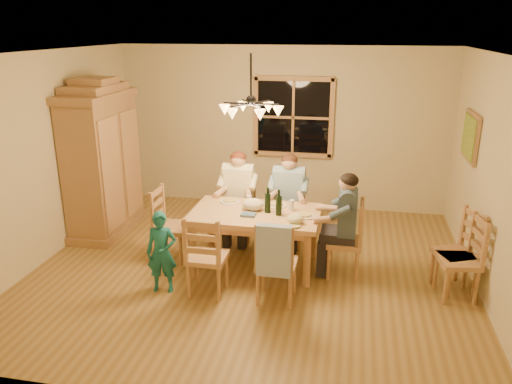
% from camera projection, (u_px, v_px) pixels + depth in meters
% --- Properties ---
extents(floor, '(5.50, 5.50, 0.00)m').
position_uv_depth(floor, '(252.00, 268.00, 6.47)').
color(floor, olive).
rests_on(floor, ground).
extents(ceiling, '(5.50, 5.00, 0.02)m').
position_uv_depth(ceiling, '(251.00, 53.00, 5.61)').
color(ceiling, white).
rests_on(ceiling, wall_back).
extents(wall_back, '(5.50, 0.02, 2.70)m').
position_uv_depth(wall_back, '(281.00, 128.00, 8.37)').
color(wall_back, beige).
rests_on(wall_back, floor).
extents(wall_left, '(0.02, 5.00, 2.70)m').
position_uv_depth(wall_left, '(47.00, 157.00, 6.55)').
color(wall_left, beige).
rests_on(wall_left, floor).
extents(wall_right, '(0.02, 5.00, 2.70)m').
position_uv_depth(wall_right, '(493.00, 181.00, 5.54)').
color(wall_right, beige).
rests_on(wall_right, floor).
extents(window, '(1.30, 0.06, 1.30)m').
position_uv_depth(window, '(293.00, 117.00, 8.24)').
color(window, black).
rests_on(window, wall_back).
extents(painting, '(0.06, 0.78, 0.64)m').
position_uv_depth(painting, '(471.00, 137.00, 6.58)').
color(painting, '#8C603D').
rests_on(painting, wall_right).
extents(chandelier, '(0.77, 0.68, 0.71)m').
position_uv_depth(chandelier, '(251.00, 108.00, 5.81)').
color(chandelier, black).
rests_on(chandelier, ceiling).
extents(armoire, '(0.66, 1.40, 2.30)m').
position_uv_depth(armoire, '(103.00, 163.00, 7.37)').
color(armoire, '#8C603D').
rests_on(armoire, floor).
extents(dining_table, '(1.63, 1.01, 0.76)m').
position_uv_depth(dining_table, '(255.00, 220.00, 6.32)').
color(dining_table, tan).
rests_on(dining_table, floor).
extents(chair_far_left, '(0.44, 0.42, 0.99)m').
position_uv_depth(chair_far_left, '(239.00, 221.00, 7.22)').
color(chair_far_left, '#AD7F4C').
rests_on(chair_far_left, floor).
extents(chair_far_right, '(0.44, 0.42, 0.99)m').
position_uv_depth(chair_far_right, '(288.00, 225.00, 7.08)').
color(chair_far_right, '#AD7F4C').
rests_on(chair_far_right, floor).
extents(chair_near_left, '(0.44, 0.42, 0.99)m').
position_uv_depth(chair_near_left, '(208.00, 269.00, 5.80)').
color(chair_near_left, '#AD7F4C').
rests_on(chair_near_left, floor).
extents(chair_near_right, '(0.44, 0.42, 0.99)m').
position_uv_depth(chair_near_right, '(276.00, 276.00, 5.65)').
color(chair_near_right, '#AD7F4C').
rests_on(chair_near_right, floor).
extents(chair_end_left, '(0.42, 0.44, 0.99)m').
position_uv_depth(chair_end_left, '(173.00, 238.00, 6.65)').
color(chair_end_left, '#AD7F4C').
rests_on(chair_end_left, floor).
extents(chair_end_right, '(0.42, 0.44, 0.99)m').
position_uv_depth(chair_end_right, '(344.00, 253.00, 6.22)').
color(chair_end_right, '#AD7F4C').
rests_on(chair_end_right, floor).
extents(adult_woman, '(0.40, 0.42, 0.87)m').
position_uv_depth(adult_woman, '(238.00, 186.00, 7.05)').
color(adult_woman, '#F4EABC').
rests_on(adult_woman, floor).
extents(adult_plaid_man, '(0.40, 0.42, 0.87)m').
position_uv_depth(adult_plaid_man, '(289.00, 189.00, 6.91)').
color(adult_plaid_man, teal).
rests_on(adult_plaid_man, floor).
extents(adult_slate_man, '(0.42, 0.40, 0.87)m').
position_uv_depth(adult_slate_man, '(346.00, 212.00, 6.05)').
color(adult_slate_man, '#3F5265').
rests_on(adult_slate_man, floor).
extents(towel, '(0.38, 0.10, 0.58)m').
position_uv_depth(towel, '(274.00, 251.00, 5.34)').
color(towel, '#97AACD').
rests_on(towel, chair_near_right).
extents(wine_bottle_a, '(0.08, 0.08, 0.33)m').
position_uv_depth(wine_bottle_a, '(268.00, 200.00, 6.23)').
color(wine_bottle_a, black).
rests_on(wine_bottle_a, dining_table).
extents(wine_bottle_b, '(0.08, 0.08, 0.33)m').
position_uv_depth(wine_bottle_b, '(279.00, 202.00, 6.13)').
color(wine_bottle_b, black).
rests_on(wine_bottle_b, dining_table).
extents(plate_woman, '(0.26, 0.26, 0.02)m').
position_uv_depth(plate_woman, '(230.00, 201.00, 6.64)').
color(plate_woman, white).
rests_on(plate_woman, dining_table).
extents(plate_plaid, '(0.26, 0.26, 0.02)m').
position_uv_depth(plate_plaid, '(276.00, 205.00, 6.50)').
color(plate_plaid, white).
rests_on(plate_plaid, dining_table).
extents(plate_slate, '(0.26, 0.26, 0.02)m').
position_uv_depth(plate_slate, '(304.00, 216.00, 6.13)').
color(plate_slate, white).
rests_on(plate_slate, dining_table).
extents(wine_glass_a, '(0.06, 0.06, 0.14)m').
position_uv_depth(wine_glass_a, '(249.00, 201.00, 6.47)').
color(wine_glass_a, silver).
rests_on(wine_glass_a, dining_table).
extents(wine_glass_b, '(0.06, 0.06, 0.14)m').
position_uv_depth(wine_glass_b, '(292.00, 205.00, 6.32)').
color(wine_glass_b, silver).
rests_on(wine_glass_b, dining_table).
extents(cap, '(0.20, 0.20, 0.11)m').
position_uv_depth(cap, '(295.00, 219.00, 5.91)').
color(cap, '#C7C185').
rests_on(cap, dining_table).
extents(napkin, '(0.18, 0.14, 0.03)m').
position_uv_depth(napkin, '(248.00, 215.00, 6.16)').
color(napkin, '#476083').
rests_on(napkin, dining_table).
extents(cloth_bundle, '(0.28, 0.22, 0.15)m').
position_uv_depth(cloth_bundle, '(253.00, 204.00, 6.33)').
color(cloth_bundle, beige).
rests_on(cloth_bundle, dining_table).
extents(child, '(0.39, 0.28, 0.98)m').
position_uv_depth(child, '(162.00, 252.00, 5.79)').
color(child, '#196B73').
rests_on(child, floor).
extents(chair_spare_front, '(0.56, 0.57, 0.99)m').
position_uv_depth(chair_spare_front, '(454.00, 266.00, 5.87)').
color(chair_spare_front, '#AD7F4C').
rests_on(chair_spare_front, floor).
extents(chair_spare_back, '(0.48, 0.50, 0.99)m').
position_uv_depth(chair_spare_back, '(456.00, 273.00, 5.72)').
color(chair_spare_back, '#AD7F4C').
rests_on(chair_spare_back, floor).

